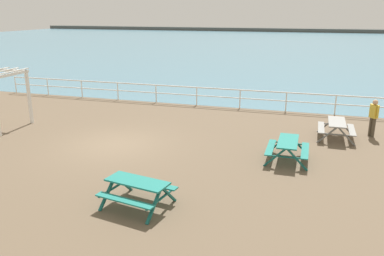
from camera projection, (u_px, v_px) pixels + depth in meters
name	position (u px, v px, depth m)	size (l,w,h in m)	color
ground_plane	(115.00, 147.00, 16.19)	(30.00, 24.00, 0.20)	brown
sea_band	(265.00, 44.00, 64.48)	(142.00, 90.00, 0.01)	teal
distant_shoreline	(284.00, 32.00, 103.86)	(142.00, 6.00, 1.80)	#4C4C47
seaward_railing	(176.00, 91.00, 23.04)	(23.07, 0.07, 1.08)	white
picnic_table_near_left	(288.00, 146.00, 14.27)	(1.55, 1.80, 0.80)	#1E7A70
picnic_table_near_right	(337.00, 126.00, 16.74)	(1.56, 1.81, 0.80)	gray
picnic_table_mid_centre	(138.00, 187.00, 10.91)	(2.04, 1.81, 0.80)	#1E7A70
visitor	(374.00, 116.00, 16.94)	(0.37, 0.46, 1.66)	#4C4233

